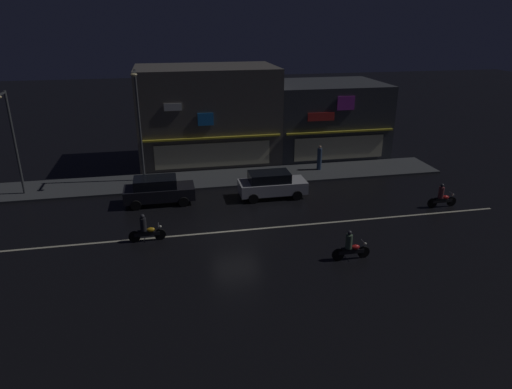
{
  "coord_description": "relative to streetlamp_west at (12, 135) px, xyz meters",
  "views": [
    {
      "loc": [
        -3.39,
        -22.28,
        10.88
      ],
      "look_at": [
        1.62,
        2.41,
        1.09
      ],
      "focal_mm": 32.12,
      "sensor_mm": 36.0,
      "label": 1
    }
  ],
  "objects": [
    {
      "name": "ground_plane",
      "position": [
        12.67,
        -7.82,
        -4.08
      ],
      "size": [
        140.0,
        140.0,
        0.0
      ],
      "primitive_type": "plane",
      "color": "black"
    },
    {
      "name": "lane_divider_stripe",
      "position": [
        12.67,
        -7.82,
        -4.07
      ],
      "size": [
        31.42,
        0.16,
        0.01
      ],
      "primitive_type": "cube",
      "color": "beige",
      "rests_on": "ground"
    },
    {
      "name": "sidewalk_far",
      "position": [
        12.67,
        0.78,
        -4.01
      ],
      "size": [
        33.07,
        3.76,
        0.14
      ],
      "primitive_type": "cube",
      "color": "#424447",
      "rests_on": "ground"
    },
    {
      "name": "storefront_left_block",
      "position": [
        12.67,
        5.96,
        -0.39
      ],
      "size": [
        10.73,
        6.75,
        7.37
      ],
      "color": "#56514C",
      "rests_on": "ground"
    },
    {
      "name": "storefront_center_block",
      "position": [
        22.59,
        6.2,
        -1.14
      ],
      "size": [
        9.1,
        7.23,
        5.87
      ],
      "color": "#383A3F",
      "rests_on": "ground"
    },
    {
      "name": "streetlamp_west",
      "position": [
        0.0,
        0.0,
        0.0
      ],
      "size": [
        0.44,
        1.64,
        6.62
      ],
      "color": "#47494C",
      "rests_on": "sidewalk_far"
    },
    {
      "name": "streetlamp_mid",
      "position": [
        7.63,
        1.15,
        0.5
      ],
      "size": [
        0.44,
        1.64,
        7.57
      ],
      "color": "#47494C",
      "rests_on": "sidewalk_far"
    },
    {
      "name": "pedestrian_on_sidewalk",
      "position": [
        20.48,
        1.19,
        -3.08
      ],
      "size": [
        0.35,
        0.35,
        1.84
      ],
      "rotation": [
        0.0,
        0.0,
        6.24
      ],
      "color": "#334766",
      "rests_on": "sidewalk_far"
    },
    {
      "name": "parked_car_near_kerb",
      "position": [
        15.75,
        -3.25,
        -3.21
      ],
      "size": [
        4.3,
        1.98,
        1.67
      ],
      "color": "silver",
      "rests_on": "ground"
    },
    {
      "name": "parked_car_trailing",
      "position": [
        8.61,
        -2.89,
        -3.21
      ],
      "size": [
        4.3,
        1.98,
        1.67
      ],
      "color": "black",
      "rests_on": "ground"
    },
    {
      "name": "motorcycle_lead",
      "position": [
        25.52,
        -6.99,
        -3.44
      ],
      "size": [
        1.9,
        0.6,
        1.52
      ],
      "rotation": [
        0.0,
        0.0,
        -0.09
      ],
      "color": "black",
      "rests_on": "ground"
    },
    {
      "name": "motorcycle_following",
      "position": [
        7.94,
        -8.07,
        -3.44
      ],
      "size": [
        1.9,
        0.6,
        1.52
      ],
      "rotation": [
        0.0,
        0.0,
        3.29
      ],
      "color": "black",
      "rests_on": "ground"
    },
    {
      "name": "motorcycle_trailing_far",
      "position": [
        17.55,
        -11.98,
        -3.44
      ],
      "size": [
        1.9,
        0.6,
        1.52
      ],
      "rotation": [
        0.0,
        0.0,
        3.03
      ],
      "color": "black",
      "rests_on": "ground"
    },
    {
      "name": "traffic_cone",
      "position": [
        9.74,
        -1.87,
        -3.8
      ],
      "size": [
        0.36,
        0.36,
        0.55
      ],
      "primitive_type": "cone",
      "color": "orange",
      "rests_on": "ground"
    }
  ]
}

